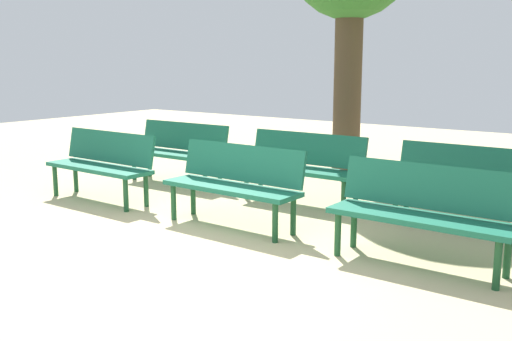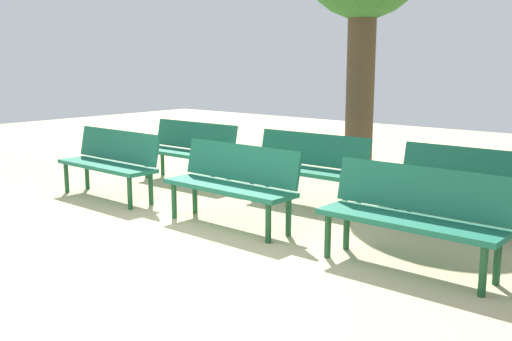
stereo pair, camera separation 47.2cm
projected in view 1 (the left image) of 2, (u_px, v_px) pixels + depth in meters
ground_plane at (123, 266)px, 5.17m from camera, size 24.00×24.00×0.00m
bench_r0_c0 at (103, 161)px, 7.51m from camera, size 1.61×0.50×0.87m
bench_r0_c1 at (235, 180)px, 6.33m from camera, size 1.61×0.51×0.87m
bench_r0_c2 at (423, 208)px, 5.12m from camera, size 1.60×0.48×0.87m
bench_r1_c0 at (179, 149)px, 8.59m from camera, size 1.60×0.50×0.87m
bench_r1_c1 at (303, 163)px, 7.37m from camera, size 1.61×0.51×0.87m
bench_r1_c2 at (468, 182)px, 6.24m from camera, size 1.60×0.48×0.87m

